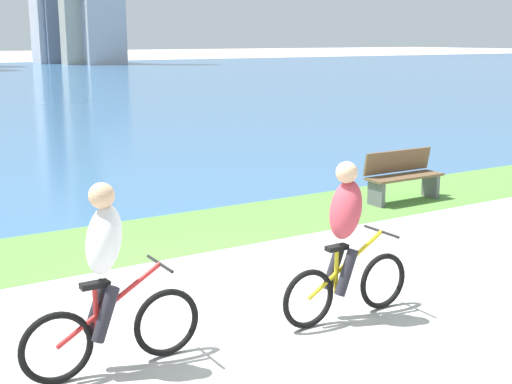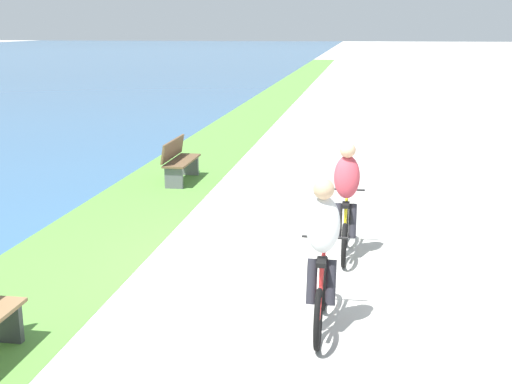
# 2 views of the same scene
# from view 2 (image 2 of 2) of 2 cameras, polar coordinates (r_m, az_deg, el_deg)

# --- Properties ---
(ground_plane) EXTENTS (300.00, 300.00, 0.00)m
(ground_plane) POSITION_cam_2_polar(r_m,az_deg,el_deg) (9.26, 1.89, -6.24)
(ground_plane) COLOR #B2AFA8
(grass_strip_bayside) EXTENTS (120.00, 2.12, 0.01)m
(grass_strip_bayside) POSITION_cam_2_polar(r_m,az_deg,el_deg) (10.03, -15.04, -5.10)
(grass_strip_bayside) COLOR #59933D
(grass_strip_bayside) RESTS_ON ground
(cyclist_lead) EXTENTS (1.59, 0.52, 1.65)m
(cyclist_lead) POSITION_cam_2_polar(r_m,az_deg,el_deg) (9.46, 7.70, -0.65)
(cyclist_lead) COLOR black
(cyclist_lead) RESTS_ON ground
(cyclist_trailing) EXTENTS (1.64, 0.52, 1.68)m
(cyclist_trailing) POSITION_cam_2_polar(r_m,az_deg,el_deg) (7.12, 5.68, -5.44)
(cyclist_trailing) COLOR black
(cyclist_trailing) RESTS_ON ground
(bench_far_along_path) EXTENTS (1.50, 0.47, 0.90)m
(bench_far_along_path) POSITION_cam_2_polar(r_m,az_deg,el_deg) (14.18, -6.56, 2.68)
(bench_far_along_path) COLOR brown
(bench_far_along_path) RESTS_ON ground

